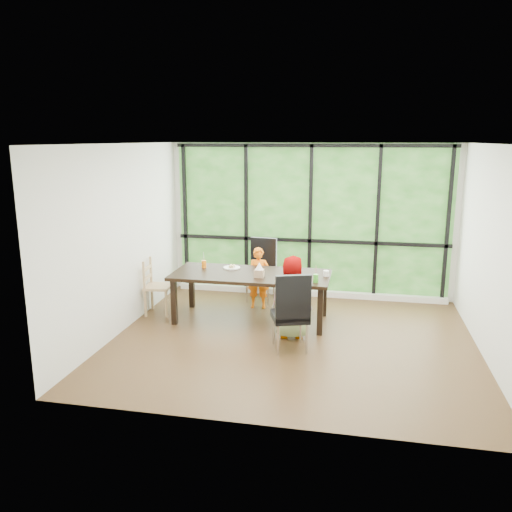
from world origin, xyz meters
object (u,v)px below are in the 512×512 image
child_toddler (259,278)px  orange_cup (204,264)px  chair_window_leather (261,270)px  plate_near (290,279)px  dining_table (251,297)px  chair_interior_leather (290,311)px  chair_end_beech (158,287)px  tissue_box (259,273)px  child_older (292,297)px  plate_far (232,268)px  white_mug (326,273)px  green_cup (316,278)px

child_toddler → orange_cup: 0.96m
chair_window_leather → child_toddler: chair_window_leather is taller
chair_window_leather → plate_near: (0.67, -1.22, 0.22)m
chair_window_leather → orange_cup: size_ratio=9.28×
dining_table → plate_near: 0.76m
chair_interior_leather → chair_end_beech: 2.48m
chair_window_leather → tissue_box: chair_window_leather is taller
chair_interior_leather → orange_cup: size_ratio=9.28×
child_older → orange_cup: (-1.52, 0.79, 0.22)m
plate_far → white_mug: white_mug is taller
chair_window_leather → orange_cup: 1.14m
dining_table → child_toddler: bearing=90.0°
child_toddler → child_older: 1.40m
chair_window_leather → chair_end_beech: (-1.47, -1.00, -0.09)m
plate_far → orange_cup: orange_cup is taller
chair_interior_leather → child_older: size_ratio=0.91×
chair_interior_leather → plate_near: chair_interior_leather is taller
dining_table → green_cup: size_ratio=20.28×
chair_end_beech → plate_near: 2.18m
plate_near → white_mug: (0.52, 0.27, 0.04)m
orange_cup → tissue_box: size_ratio=0.86×
dining_table → tissue_box: bearing=-47.7°
chair_window_leather → dining_table: bearing=-82.0°
chair_window_leather → orange_cup: (-0.77, -0.80, 0.27)m
dining_table → child_older: (0.71, -0.58, 0.22)m
child_toddler → plate_far: size_ratio=3.78×
white_mug → tissue_box: tissue_box is taller
chair_window_leather → chair_interior_leather: bearing=-63.2°
plate_near → white_mug: white_mug is taller
child_older → chair_interior_leather: bearing=88.5°
child_older → plate_near: bearing=-83.5°
child_toddler → white_mug: 1.30m
chair_end_beech → green_cup: size_ratio=7.60×
dining_table → white_mug: white_mug is taller
dining_table → white_mug: 1.22m
chair_window_leather → white_mug: bearing=-33.0°
dining_table → chair_interior_leather: bearing=-53.7°
orange_cup → chair_window_leather: bearing=46.0°
dining_table → chair_window_leather: (-0.04, 1.00, 0.17)m
child_older → green_cup: child_older is taller
tissue_box → orange_cup: bearing=158.2°
child_older → plate_near: 0.41m
child_toddler → white_mug: child_toddler is taller
dining_table → orange_cup: size_ratio=20.65×
chair_end_beech → white_mug: 2.68m
orange_cup → chair_end_beech: bearing=-163.7°
white_mug → orange_cup: bearing=175.7°
orange_cup → chair_interior_leather: bearing=-38.1°
tissue_box → green_cup: bearing=-8.0°
chair_window_leather → child_toddler: size_ratio=1.06×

